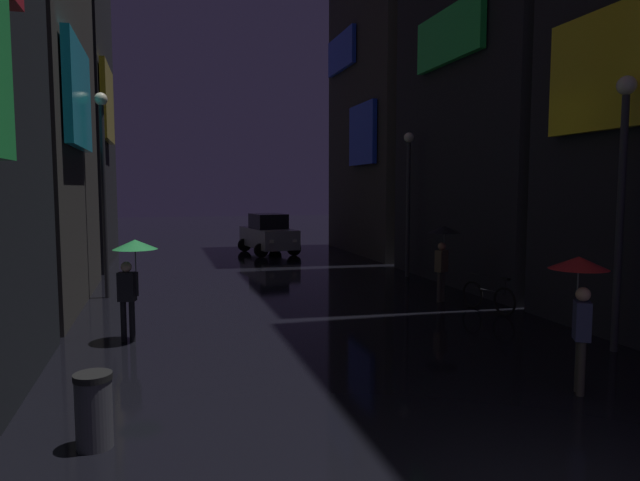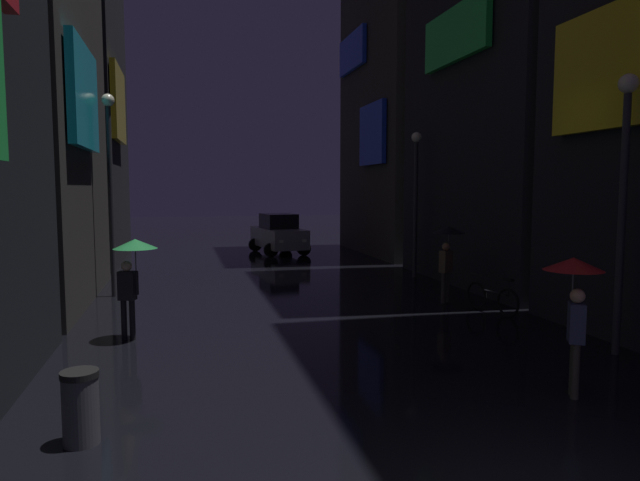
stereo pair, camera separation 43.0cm
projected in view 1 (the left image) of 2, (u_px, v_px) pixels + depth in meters
The scene contains 10 objects.
building_left_far at pixel (51, 8), 22.88m from camera, with size 4.25×7.54×20.76m.
pedestrian_foreground_left_green at pixel (132, 261), 11.70m from camera, with size 0.90×0.90×2.12m.
pedestrian_near_crossing_black at pixel (443, 242), 15.87m from camera, with size 0.90×0.90×2.12m.
pedestrian_far_right_red at pixel (580, 286), 8.80m from camera, with size 0.90×0.90×2.12m.
bicycle_parked_at_storefront at pixel (489, 297), 14.62m from camera, with size 0.49×1.78×0.96m.
car_distant at pixel (268, 234), 27.55m from camera, with size 2.65×4.33×1.92m.
streetlamp_right_near at pixel (622, 181), 10.81m from camera, with size 0.36×0.36×5.27m.
streetlamp_right_far at pixel (408, 186), 20.13m from camera, with size 0.36×0.36×5.11m.
streetlamp_left_far at pixel (103, 172), 16.19m from camera, with size 0.36×0.36×5.84m.
trash_bin at pixel (94, 410), 6.96m from camera, with size 0.46×0.46×0.93m.
Camera 1 is at (-3.45, -3.92, 3.18)m, focal length 32.00 mm.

